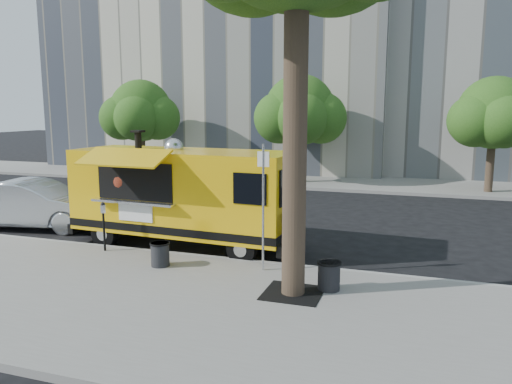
# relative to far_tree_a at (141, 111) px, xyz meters

# --- Properties ---
(ground) EXTENTS (120.00, 120.00, 0.00)m
(ground) POSITION_rel_far_tree_a_xyz_m (10.00, -12.30, -3.78)
(ground) COLOR black
(ground) RESTS_ON ground
(sidewalk) EXTENTS (60.00, 6.00, 0.15)m
(sidewalk) POSITION_rel_far_tree_a_xyz_m (10.00, -16.30, -3.70)
(sidewalk) COLOR gray
(sidewalk) RESTS_ON ground
(curb) EXTENTS (60.00, 0.14, 0.16)m
(curb) POSITION_rel_far_tree_a_xyz_m (10.00, -13.23, -3.70)
(curb) COLOR #999993
(curb) RESTS_ON ground
(far_sidewalk) EXTENTS (60.00, 5.00, 0.15)m
(far_sidewalk) POSITION_rel_far_tree_a_xyz_m (10.00, 1.20, -3.70)
(far_sidewalk) COLOR gray
(far_sidewalk) RESTS_ON ground
(tree_well) EXTENTS (1.20, 1.20, 0.02)m
(tree_well) POSITION_rel_far_tree_a_xyz_m (12.60, -15.10, -3.62)
(tree_well) COLOR black
(tree_well) RESTS_ON sidewalk
(far_tree_a) EXTENTS (3.42, 3.42, 5.36)m
(far_tree_a) POSITION_rel_far_tree_a_xyz_m (0.00, 0.00, 0.00)
(far_tree_a) COLOR #33261C
(far_tree_a) RESTS_ON far_sidewalk
(far_tree_b) EXTENTS (3.60, 3.60, 5.50)m
(far_tree_b) POSITION_rel_far_tree_a_xyz_m (9.00, 0.40, 0.06)
(far_tree_b) COLOR #33261C
(far_tree_b) RESTS_ON far_sidewalk
(far_tree_c) EXTENTS (3.24, 3.24, 5.21)m
(far_tree_c) POSITION_rel_far_tree_a_xyz_m (18.00, 0.10, -0.06)
(far_tree_c) COLOR #33261C
(far_tree_c) RESTS_ON far_sidewalk
(sign_post) EXTENTS (0.28, 0.06, 3.00)m
(sign_post) POSITION_rel_far_tree_a_xyz_m (11.55, -13.85, -1.93)
(sign_post) COLOR silver
(sign_post) RESTS_ON sidewalk
(parking_meter) EXTENTS (0.11, 0.11, 1.33)m
(parking_meter) POSITION_rel_far_tree_a_xyz_m (7.00, -13.65, -2.79)
(parking_meter) COLOR black
(parking_meter) RESTS_ON sidewalk
(food_truck) EXTENTS (6.79, 3.27, 3.29)m
(food_truck) POSITION_rel_far_tree_a_xyz_m (8.58, -12.13, -2.23)
(food_truck) COLOR yellow
(food_truck) RESTS_ON ground
(sedan) EXTENTS (5.10, 2.48, 1.61)m
(sedan) POSITION_rel_far_tree_a_xyz_m (2.94, -11.65, -2.97)
(sedan) COLOR #B4B7BC
(sedan) RESTS_ON ground
(trash_bin_left) EXTENTS (0.49, 0.49, 0.58)m
(trash_bin_left) POSITION_rel_far_tree_a_xyz_m (9.07, -14.34, -3.31)
(trash_bin_left) COLOR black
(trash_bin_left) RESTS_ON sidewalk
(trash_bin_right) EXTENTS (0.51, 0.51, 0.61)m
(trash_bin_right) POSITION_rel_far_tree_a_xyz_m (13.27, -14.65, -3.30)
(trash_bin_right) COLOR black
(trash_bin_right) RESTS_ON sidewalk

